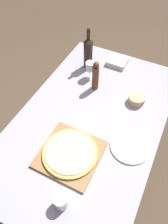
{
  "coord_description": "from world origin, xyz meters",
  "views": [
    {
      "loc": [
        0.37,
        -0.85,
        1.97
      ],
      "look_at": [
        -0.04,
        -0.01,
        0.8
      ],
      "focal_mm": 35.0,
      "sensor_mm": 36.0,
      "label": 1
    }
  ],
  "objects_px": {
    "wine_bottle": "(88,53)",
    "wine_glass": "(90,67)",
    "small_bowl": "(137,99)",
    "pizza": "(70,152)",
    "pepper_mill": "(95,76)"
  },
  "relations": [
    {
      "from": "wine_bottle",
      "to": "pepper_mill",
      "type": "distance_m",
      "value": 0.27
    },
    {
      "from": "small_bowl",
      "to": "wine_glass",
      "type": "bearing_deg",
      "value": 167.46
    },
    {
      "from": "wine_bottle",
      "to": "wine_glass",
      "type": "distance_m",
      "value": 0.14
    },
    {
      "from": "pizza",
      "to": "wine_bottle",
      "type": "bearing_deg",
      "value": 108.31
    },
    {
      "from": "pizza",
      "to": "pepper_mill",
      "type": "relative_size",
      "value": 1.36
    },
    {
      "from": "wine_bottle",
      "to": "wine_glass",
      "type": "bearing_deg",
      "value": -57.41
    },
    {
      "from": "wine_bottle",
      "to": "pizza",
      "type": "bearing_deg",
      "value": -71.69
    },
    {
      "from": "pepper_mill",
      "to": "wine_glass",
      "type": "relative_size",
      "value": 1.7
    },
    {
      "from": "pizza",
      "to": "wine_glass",
      "type": "distance_m",
      "value": 0.73
    },
    {
      "from": "wine_glass",
      "to": "pizza",
      "type": "bearing_deg",
      "value": -74.33
    },
    {
      "from": "wine_bottle",
      "to": "small_bowl",
      "type": "height_order",
      "value": "wine_bottle"
    },
    {
      "from": "wine_bottle",
      "to": "wine_glass",
      "type": "xyz_separation_m",
      "value": [
        0.07,
        -0.11,
        -0.04
      ]
    },
    {
      "from": "wine_glass",
      "to": "pepper_mill",
      "type": "bearing_deg",
      "value": -46.88
    },
    {
      "from": "wine_glass",
      "to": "wine_bottle",
      "type": "bearing_deg",
      "value": 122.59
    },
    {
      "from": "wine_bottle",
      "to": "wine_glass",
      "type": "relative_size",
      "value": 2.38
    }
  ]
}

